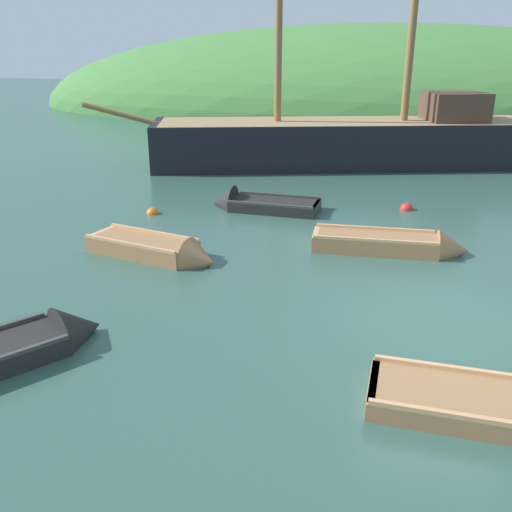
# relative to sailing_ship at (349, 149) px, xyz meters

# --- Properties ---
(ground_plane) EXTENTS (120.00, 120.00, 0.00)m
(ground_plane) POSITION_rel_sailing_ship_xyz_m (2.93, -13.58, -0.67)
(ground_plane) COLOR #33564C
(shore_hill) EXTENTS (52.01, 22.95, 12.01)m
(shore_hill) POSITION_rel_sailing_ship_xyz_m (-0.26, 20.20, -0.67)
(shore_hill) COLOR #477F3D
(shore_hill) RESTS_ON ground
(sailing_ship) EXTENTS (17.91, 7.71, 11.78)m
(sailing_ship) POSITION_rel_sailing_ship_xyz_m (0.00, 0.00, 0.00)
(sailing_ship) COLOR black
(sailing_ship) RESTS_ON ground
(rowboat_center) EXTENTS (3.05, 3.70, 1.05)m
(rowboat_center) POSITION_rel_sailing_ship_xyz_m (-3.85, -16.65, -0.56)
(rowboat_center) COLOR black
(rowboat_center) RESTS_ON ground
(rowboat_outer_right) EXTENTS (3.48, 1.72, 0.98)m
(rowboat_outer_right) POSITION_rel_sailing_ship_xyz_m (-3.31, -11.77, -0.53)
(rowboat_outer_right) COLOR #9E7047
(rowboat_outer_right) RESTS_ON ground
(rowboat_far) EXTENTS (3.76, 1.19, 0.95)m
(rowboat_far) POSITION_rel_sailing_ship_xyz_m (2.12, -10.00, -0.53)
(rowboat_far) COLOR #9E7047
(rowboat_far) RESTS_ON ground
(rowboat_portside) EXTENTS (3.33, 1.32, 1.17)m
(rowboat_portside) POSITION_rel_sailing_ship_xyz_m (-2.10, -7.24, -0.57)
(rowboat_portside) COLOR black
(rowboat_portside) RESTS_ON ground
(buoy_orange) EXTENTS (0.37, 0.37, 0.37)m
(buoy_orange) POSITION_rel_sailing_ship_xyz_m (-4.94, -8.49, -0.67)
(buoy_orange) COLOR orange
(buoy_orange) RESTS_ON ground
(buoy_red) EXTENTS (0.41, 0.41, 0.41)m
(buoy_red) POSITION_rel_sailing_ship_xyz_m (2.37, -6.17, -0.67)
(buoy_red) COLOR red
(buoy_red) RESTS_ON ground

